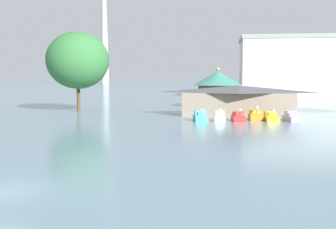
{
  "coord_description": "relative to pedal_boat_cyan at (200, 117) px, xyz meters",
  "views": [
    {
      "loc": [
        10.64,
        -18.32,
        5.7
      ],
      "look_at": [
        5.43,
        22.55,
        1.79
      ],
      "focal_mm": 43.25,
      "sensor_mm": 36.0,
      "label": 1
    }
  ],
  "objects": [
    {
      "name": "pedal_boat_cyan",
      "position": [
        0.0,
        0.0,
        0.0
      ],
      "size": [
        2.08,
        2.66,
        1.66
      ],
      "rotation": [
        0.0,
        0.0,
        -1.34
      ],
      "color": "#4CB7CC",
      "rests_on": "ground"
    },
    {
      "name": "pedal_boat_orange",
      "position": [
        7.09,
        2.2,
        0.0
      ],
      "size": [
        1.83,
        2.51,
        1.88
      ],
      "rotation": [
        0.0,
        0.0,
        -1.48
      ],
      "color": "orange",
      "rests_on": "ground"
    },
    {
      "name": "boathouse",
      "position": [
        5.05,
        7.82,
        1.75
      ],
      "size": [
        17.01,
        6.4,
        4.39
      ],
      "color": "gray",
      "rests_on": "ground"
    },
    {
      "name": "shoreline_tree_tall_left",
      "position": [
        -20.36,
        11.89,
        7.7
      ],
      "size": [
        10.07,
        10.07,
        12.83
      ],
      "color": "brown",
      "rests_on": "ground"
    },
    {
      "name": "pedal_boat_red",
      "position": [
        4.81,
        0.45,
        -0.04
      ],
      "size": [
        1.86,
        2.63,
        1.69
      ],
      "rotation": [
        0.0,
        0.0,
        -1.43
      ],
      "color": "red",
      "rests_on": "ground"
    },
    {
      "name": "green_roof_pavilion",
      "position": [
        2.04,
        23.93,
        3.16
      ],
      "size": [
        9.06,
        9.06,
        7.31
      ],
      "color": "brown",
      "rests_on": "ground"
    },
    {
      "name": "pedal_boat_lavender",
      "position": [
        11.51,
        1.5,
        -0.03
      ],
      "size": [
        2.02,
        3.05,
        1.54
      ],
      "rotation": [
        0.0,
        0.0,
        -1.31
      ],
      "color": "#B299D8",
      "rests_on": "ground"
    },
    {
      "name": "ground_plane",
      "position": [
        -8.24,
        -33.09,
        -0.54
      ],
      "size": [
        2000.0,
        2000.0,
        0.0
      ],
      "primitive_type": "plane",
      "color": "slate"
    },
    {
      "name": "background_building_block",
      "position": [
        23.72,
        56.03,
        7.33
      ],
      "size": [
        32.33,
        16.4,
        15.7
      ],
      "color": "silver",
      "rests_on": "ground"
    },
    {
      "name": "pedal_boat_yellow",
      "position": [
        8.96,
        1.5,
        -0.06
      ],
      "size": [
        2.01,
        2.59,
        1.58
      ],
      "rotation": [
        0.0,
        0.0,
        -1.38
      ],
      "color": "yellow",
      "rests_on": "ground"
    },
    {
      "name": "pedal_boat_white",
      "position": [
        2.46,
        0.35,
        -0.03
      ],
      "size": [
        1.47,
        2.65,
        1.68
      ],
      "rotation": [
        0.0,
        0.0,
        -1.53
      ],
      "color": "white",
      "rests_on": "ground"
    }
  ]
}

